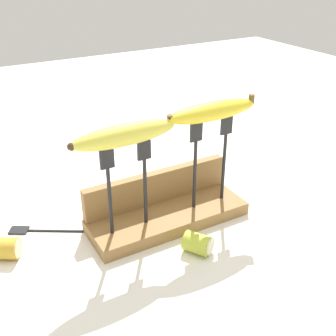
# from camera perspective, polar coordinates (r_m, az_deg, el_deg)

# --- Properties ---
(ground_plane) EXTENTS (3.00, 3.00, 0.00)m
(ground_plane) POSITION_cam_1_polar(r_m,az_deg,el_deg) (0.88, 0.00, -7.32)
(ground_plane) COLOR white
(wooden_board) EXTENTS (0.33, 0.12, 0.03)m
(wooden_board) POSITION_cam_1_polar(r_m,az_deg,el_deg) (0.87, 0.00, -6.60)
(wooden_board) COLOR olive
(wooden_board) RESTS_ON ground
(board_backstop) EXTENTS (0.32, 0.02, 0.07)m
(board_backstop) POSITION_cam_1_polar(r_m,az_deg,el_deg) (0.88, -1.54, -2.53)
(board_backstop) COLOR olive
(board_backstop) RESTS_ON wooden_board
(fork_stand_left) EXTENTS (0.10, 0.01, 0.17)m
(fork_stand_left) POSITION_cam_1_polar(r_m,az_deg,el_deg) (0.77, -5.53, -1.60)
(fork_stand_left) COLOR black
(fork_stand_left) RESTS_ON wooden_board
(fork_stand_right) EXTENTS (0.10, 0.01, 0.18)m
(fork_stand_right) POSITION_cam_1_polar(r_m,az_deg,el_deg) (0.85, 5.72, 1.75)
(fork_stand_right) COLOR black
(fork_stand_right) RESTS_ON wooden_board
(banana_raised_left) EXTENTS (0.20, 0.05, 0.04)m
(banana_raised_left) POSITION_cam_1_polar(r_m,az_deg,el_deg) (0.73, -5.85, 4.49)
(banana_raised_left) COLOR #DBD147
(banana_raised_left) RESTS_ON fork_stand_left
(banana_raised_right) EXTENTS (0.20, 0.04, 0.04)m
(banana_raised_right) POSITION_cam_1_polar(r_m,az_deg,el_deg) (0.81, 6.02, 7.64)
(banana_raised_right) COLOR yellow
(banana_raised_right) RESTS_ON fork_stand_right
(fork_fallen_far) EXTENTS (0.16, 0.11, 0.01)m
(fork_fallen_far) POSITION_cam_1_polar(r_m,az_deg,el_deg) (0.89, -16.62, -7.99)
(fork_fallen_far) COLOR black
(fork_fallen_far) RESTS_ON ground
(banana_chunk_near) EXTENTS (0.06, 0.06, 0.04)m
(banana_chunk_near) POSITION_cam_1_polar(r_m,az_deg,el_deg) (0.83, -20.86, -10.08)
(banana_chunk_near) COLOR gold
(banana_chunk_near) RESTS_ON ground
(banana_chunk_far) EXTENTS (0.06, 0.06, 0.04)m
(banana_chunk_far) POSITION_cam_1_polar(r_m,az_deg,el_deg) (0.80, 4.21, -10.04)
(banana_chunk_far) COLOR #B2C138
(banana_chunk_far) RESTS_ON ground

